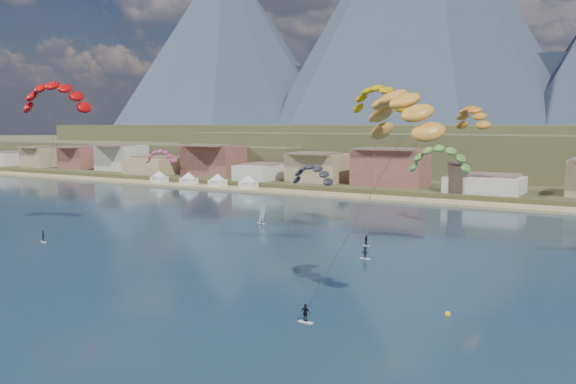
{
  "coord_description": "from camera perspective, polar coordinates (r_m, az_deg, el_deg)",
  "views": [
    {
      "loc": [
        48.32,
        -50.02,
        20.76
      ],
      "look_at": [
        0.0,
        32.0,
        10.0
      ],
      "focal_mm": 37.8,
      "sensor_mm": 36.0,
      "label": 1
    }
  ],
  "objects": [
    {
      "name": "windsurfer",
      "position": [
        126.78,
        -2.51,
        -2.42
      ],
      "size": [
        2.37,
        2.49,
        3.88
      ],
      "color": "silver",
      "rests_on": "ground"
    },
    {
      "name": "kitesurfer_orange",
      "position": [
        66.33,
        10.83,
        7.79
      ],
      "size": [
        14.48,
        14.75,
        25.96
      ],
      "color": "silver",
      "rests_on": "ground"
    },
    {
      "name": "kitesurfer_red",
      "position": [
        125.65,
        -21.02,
        8.72
      ],
      "size": [
        15.64,
        15.94,
        30.5
      ],
      "color": "silver",
      "rests_on": "ground"
    },
    {
      "name": "watchtower",
      "position": [
        170.26,
        15.66,
        1.36
      ],
      "size": [
        5.82,
        5.82,
        8.6
      ],
      "color": "#47382D",
      "rests_on": "ground"
    },
    {
      "name": "distant_kite_pink",
      "position": [
        160.47,
        -11.92,
        3.51
      ],
      "size": [
        8.44,
        7.11,
        15.87
      ],
      "color": "#262626",
      "rests_on": "ground"
    },
    {
      "name": "distant_kite_orange",
      "position": [
        123.79,
        17.01,
        7.05
      ],
      "size": [
        9.73,
        10.23,
        25.6
      ],
      "color": "#262626",
      "rests_on": "ground"
    },
    {
      "name": "buoy",
      "position": [
        69.49,
        14.79,
        -11.06
      ],
      "size": [
        0.64,
        0.64,
        0.64
      ],
      "color": "yellow",
      "rests_on": "ground"
    },
    {
      "name": "distant_kite_dark",
      "position": [
        119.61,
        2.3,
        1.99
      ],
      "size": [
        9.58,
        6.28,
        14.93
      ],
      "color": "#262626",
      "rests_on": "ground"
    },
    {
      "name": "ground",
      "position": [
        72.58,
        -13.15,
        -10.34
      ],
      "size": [
        2400.0,
        2400.0,
        0.0
      ],
      "primitive_type": "plane",
      "color": "#0D2232",
      "rests_on": "ground"
    },
    {
      "name": "kitesurfer_green",
      "position": [
        103.66,
        14.0,
        3.38
      ],
      "size": [
        13.32,
        17.32,
        21.03
      ],
      "color": "silver",
      "rests_on": "ground"
    },
    {
      "name": "beach_tents",
      "position": [
        200.38,
        -8.07,
        1.5
      ],
      "size": [
        43.4,
        6.4,
        5.0
      ],
      "color": "white",
      "rests_on": "ground"
    },
    {
      "name": "kitesurfer_yellow",
      "position": [
        116.32,
        8.58,
        9.02
      ],
      "size": [
        12.58,
        17.62,
        29.99
      ],
      "color": "silver",
      "rests_on": "ground"
    },
    {
      "name": "town",
      "position": [
        193.79,
        3.32,
        2.66
      ],
      "size": [
        400.0,
        24.0,
        12.0
      ],
      "color": "silver",
      "rests_on": "ground"
    },
    {
      "name": "foothills",
      "position": [
        283.92,
        25.29,
        3.47
      ],
      "size": [
        940.0,
        210.0,
        18.0
      ],
      "color": "brown",
      "rests_on": "ground"
    },
    {
      "name": "beach",
      "position": [
        164.62,
        13.19,
        -0.88
      ],
      "size": [
        2200.0,
        12.0,
        0.9
      ],
      "color": "tan",
      "rests_on": "ground"
    }
  ]
}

